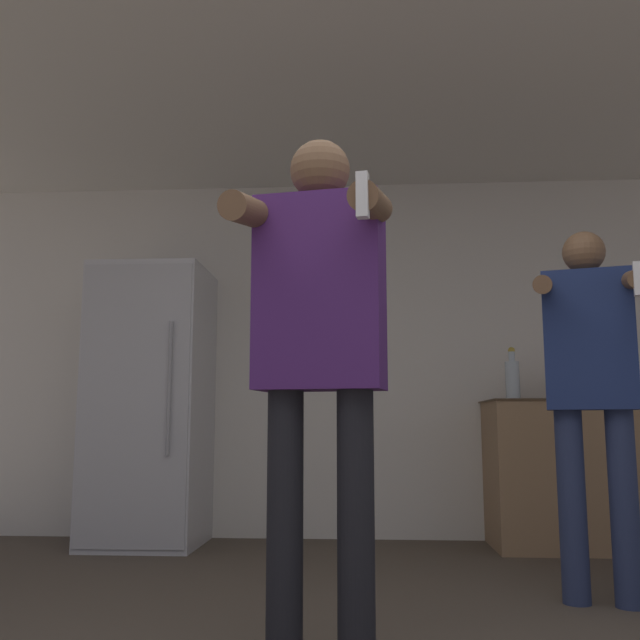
% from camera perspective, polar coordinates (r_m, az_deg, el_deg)
% --- Properties ---
extents(wall_back, '(7.00, 0.06, 2.55)m').
position_cam_1_polar(wall_back, '(5.15, 3.43, -2.91)').
color(wall_back, silver).
rests_on(wall_back, ground_plane).
extents(ceiling_slab, '(7.00, 3.74, 0.05)m').
position_cam_1_polar(ceiling_slab, '(3.93, 3.12, 18.80)').
color(ceiling_slab, silver).
rests_on(ceiling_slab, wall_back).
extents(refrigerator, '(0.73, 0.76, 1.84)m').
position_cam_1_polar(refrigerator, '(4.96, -13.41, -6.58)').
color(refrigerator, silver).
rests_on(refrigerator, ground_plane).
extents(counter, '(1.38, 0.66, 0.95)m').
position_cam_1_polar(counter, '(5.02, 21.25, -11.39)').
color(counter, '#997551').
rests_on(counter, ground_plane).
extents(bottle_dark_rum, '(0.09, 0.09, 0.35)m').
position_cam_1_polar(bottle_dark_rum, '(4.90, 15.15, -4.53)').
color(bottle_dark_rum, silver).
rests_on(bottle_dark_rum, counter).
extents(bottle_brown_liquor, '(0.08, 0.08, 0.33)m').
position_cam_1_polar(bottle_brown_liquor, '(4.96, 18.24, -4.66)').
color(bottle_brown_liquor, '#563314').
rests_on(bottle_brown_liquor, counter).
extents(bottle_short_whiskey, '(0.08, 0.08, 0.34)m').
position_cam_1_polar(bottle_short_whiskey, '(5.02, 20.74, -4.48)').
color(bottle_short_whiskey, maroon).
rests_on(bottle_short_whiskey, counter).
extents(person_woman_foreground, '(0.56, 0.51, 1.78)m').
position_cam_1_polar(person_woman_foreground, '(2.43, -0.05, -1.24)').
color(person_woman_foreground, black).
rests_on(person_woman_foreground, ground_plane).
extents(person_man_side, '(0.54, 0.57, 1.68)m').
position_cam_1_polar(person_man_side, '(3.48, 20.85, -4.23)').
color(person_man_side, navy).
rests_on(person_man_side, ground_plane).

